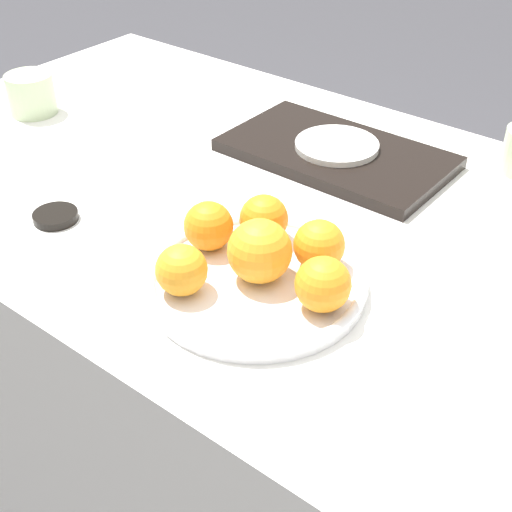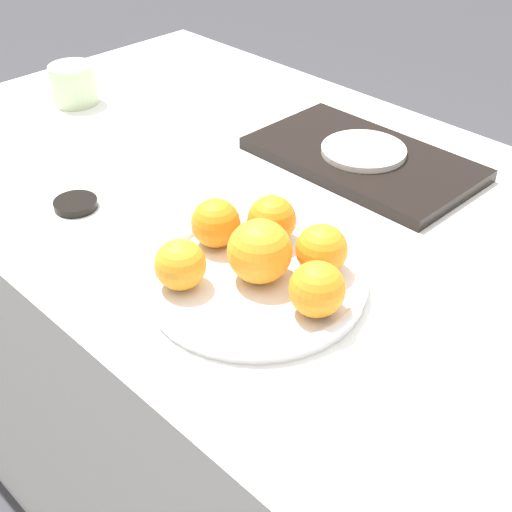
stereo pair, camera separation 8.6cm
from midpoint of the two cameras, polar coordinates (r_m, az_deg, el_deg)
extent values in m
plane|color=#38383D|center=(1.55, 0.02, -18.82)|extent=(12.00, 12.00, 0.00)
cube|color=white|center=(1.28, 0.03, -9.57)|extent=(1.51, 0.80, 0.71)
cylinder|color=silver|center=(0.89, -2.78, -2.29)|extent=(0.27, 0.27, 0.02)
torus|color=silver|center=(0.88, -2.80, -1.87)|extent=(0.28, 0.28, 0.01)
sphere|color=orange|center=(0.86, -2.58, 0.29)|extent=(0.08, 0.08, 0.08)
sphere|color=orange|center=(0.85, -8.88, -1.22)|extent=(0.06, 0.06, 0.06)
sphere|color=orange|center=(0.88, 2.30, 0.78)|extent=(0.07, 0.07, 0.07)
sphere|color=orange|center=(0.82, 2.39, -2.39)|extent=(0.07, 0.07, 0.07)
sphere|color=orange|center=(0.94, -2.02, 2.90)|extent=(0.07, 0.07, 0.07)
sphere|color=orange|center=(0.93, -6.45, 2.29)|extent=(0.07, 0.07, 0.07)
cube|color=black|center=(1.18, 4.36, 8.12)|extent=(0.36, 0.21, 0.02)
cylinder|color=silver|center=(1.18, 4.39, 8.77)|extent=(0.14, 0.14, 0.01)
cylinder|color=#B7CC9E|center=(1.41, -19.28, 12.10)|extent=(0.09, 0.09, 0.07)
cylinder|color=black|center=(1.07, -17.99, 2.97)|extent=(0.06, 0.06, 0.01)
camera|label=1|loc=(0.04, -92.86, -2.04)|focal=50.00mm
camera|label=2|loc=(0.04, 87.14, 2.04)|focal=50.00mm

